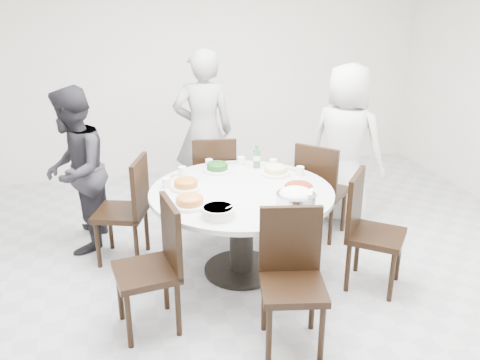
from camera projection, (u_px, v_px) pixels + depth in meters
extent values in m
cube|color=#BABABF|center=(261.00, 291.00, 4.09)|extent=(6.00, 6.00, 0.01)
cube|color=white|center=(194.00, 63.00, 6.30)|extent=(6.00, 0.01, 2.80)
cylinder|color=silver|center=(241.00, 232.00, 4.25)|extent=(1.50, 1.50, 0.75)
cube|color=black|center=(322.00, 189.00, 4.88)|extent=(0.59, 0.59, 0.95)
cube|color=black|center=(214.00, 180.00, 5.11)|extent=(0.48, 0.48, 0.95)
cube|color=black|center=(121.00, 210.00, 4.42)|extent=(0.53, 0.53, 0.95)
cube|color=black|center=(146.00, 269.00, 3.50)|extent=(0.47, 0.47, 0.95)
cube|color=black|center=(293.00, 285.00, 3.31)|extent=(0.50, 0.50, 0.95)
cube|color=black|center=(377.00, 233.00, 4.00)|extent=(0.59, 0.59, 0.95)
imported|color=silver|center=(346.00, 144.00, 5.09)|extent=(0.91, 0.94, 1.62)
imported|color=black|center=(203.00, 132.00, 5.34)|extent=(0.66, 0.45, 1.73)
imported|color=black|center=(75.00, 171.00, 4.54)|extent=(0.68, 0.81, 1.51)
cylinder|color=white|center=(217.00, 168.00, 4.52)|extent=(0.24, 0.24, 0.06)
cylinder|color=white|center=(275.00, 171.00, 4.45)|extent=(0.26, 0.26, 0.07)
cylinder|color=white|center=(186.00, 185.00, 4.13)|extent=(0.25, 0.25, 0.07)
cylinder|color=white|center=(299.00, 190.00, 4.03)|extent=(0.29, 0.29, 0.07)
cylinder|color=white|center=(190.00, 202.00, 3.80)|extent=(0.27, 0.27, 0.07)
cylinder|color=silver|center=(296.00, 202.00, 3.74)|extent=(0.29, 0.29, 0.13)
cylinder|color=white|center=(218.00, 212.00, 3.63)|extent=(0.24, 0.24, 0.07)
cylinder|color=#2B6D3C|center=(257.00, 156.00, 4.59)|extent=(0.06, 0.06, 0.22)
cylinder|color=white|center=(222.00, 163.00, 4.63)|extent=(0.07, 0.07, 0.08)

